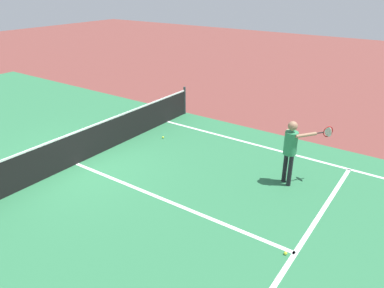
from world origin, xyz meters
TOP-DOWN VIEW (x-y plane):
  - ground_plane at (0.00, 0.00)m, footprint 60.00×60.00m
  - court_surface_inbounds at (0.00, 0.00)m, footprint 10.62×24.40m
  - line_sideline_right at (4.11, -5.95)m, footprint 0.10×11.89m
  - line_service_near at (0.00, -6.40)m, footprint 8.22×0.10m
  - line_center_service at (0.00, -3.20)m, footprint 0.10×6.40m
  - net at (0.00, 0.00)m, footprint 10.45×0.09m
  - player_near at (2.42, -5.27)m, footprint 0.93×0.95m
  - tennis_ball_mid_court at (-0.14, -6.26)m, footprint 0.07×0.07m
  - tennis_ball_near_net at (2.83, -0.84)m, footprint 0.07×0.07m

SIDE VIEW (x-z plane):
  - ground_plane at x=0.00m, z-range 0.00..0.00m
  - court_surface_inbounds at x=0.00m, z-range 0.00..0.00m
  - line_sideline_right at x=4.11m, z-range 0.00..0.01m
  - line_service_near at x=0.00m, z-range 0.00..0.01m
  - line_center_service at x=0.00m, z-range 0.00..0.01m
  - tennis_ball_mid_court at x=-0.14m, z-range 0.00..0.07m
  - tennis_ball_near_net at x=2.83m, z-range 0.00..0.07m
  - net at x=0.00m, z-range -0.04..1.03m
  - player_near at x=2.42m, z-range 0.21..1.90m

